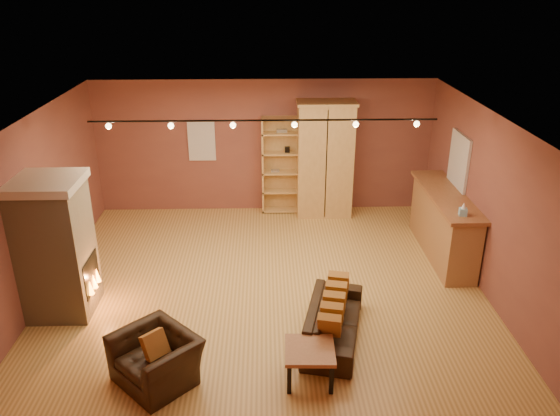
{
  "coord_description": "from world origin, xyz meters",
  "views": [
    {
      "loc": [
        0.01,
        -7.77,
        4.7
      ],
      "look_at": [
        0.24,
        0.2,
        1.3
      ],
      "focal_mm": 35.0,
      "sensor_mm": 36.0,
      "label": 1
    }
  ],
  "objects_px": {
    "bar_counter": "(443,224)",
    "coffee_table": "(310,353)",
    "armoire": "(325,159)",
    "armchair": "(156,351)",
    "bookcase": "(282,164)",
    "fireplace": "(56,247)",
    "loveseat": "(334,314)"
  },
  "relations": [
    {
      "from": "bar_counter",
      "to": "coffee_table",
      "type": "xyz_separation_m",
      "value": [
        -2.66,
        -3.3,
        -0.2
      ]
    },
    {
      "from": "bar_counter",
      "to": "coffee_table",
      "type": "bearing_deg",
      "value": -128.86
    },
    {
      "from": "armoire",
      "to": "coffee_table",
      "type": "relative_size",
      "value": 3.82
    },
    {
      "from": "armchair",
      "to": "coffee_table",
      "type": "xyz_separation_m",
      "value": [
        1.91,
        -0.05,
        -0.03
      ]
    },
    {
      "from": "armoire",
      "to": "armchair",
      "type": "bearing_deg",
      "value": -116.8
    },
    {
      "from": "bookcase",
      "to": "coffee_table",
      "type": "xyz_separation_m",
      "value": [
        0.18,
        -5.42,
        -0.65
      ]
    },
    {
      "from": "fireplace",
      "to": "loveseat",
      "type": "height_order",
      "value": "fireplace"
    },
    {
      "from": "fireplace",
      "to": "bar_counter",
      "type": "relative_size",
      "value": 0.86
    },
    {
      "from": "armoire",
      "to": "bar_counter",
      "type": "distance_m",
      "value": 2.81
    },
    {
      "from": "coffee_table",
      "to": "loveseat",
      "type": "bearing_deg",
      "value": 65.27
    },
    {
      "from": "bar_counter",
      "to": "armchair",
      "type": "xyz_separation_m",
      "value": [
        -4.57,
        -3.25,
        -0.17
      ]
    },
    {
      "from": "bookcase",
      "to": "armchair",
      "type": "bearing_deg",
      "value": -107.85
    },
    {
      "from": "armoire",
      "to": "bar_counter",
      "type": "relative_size",
      "value": 0.98
    },
    {
      "from": "bookcase",
      "to": "armchair",
      "type": "relative_size",
      "value": 1.8
    },
    {
      "from": "fireplace",
      "to": "bookcase",
      "type": "bearing_deg",
      "value": 47.7
    },
    {
      "from": "fireplace",
      "to": "coffee_table",
      "type": "xyz_separation_m",
      "value": [
        3.58,
        -1.68,
        -0.66
      ]
    },
    {
      "from": "bar_counter",
      "to": "armchair",
      "type": "height_order",
      "value": "bar_counter"
    },
    {
      "from": "bar_counter",
      "to": "fireplace",
      "type": "bearing_deg",
      "value": -165.44
    },
    {
      "from": "bar_counter",
      "to": "armchair",
      "type": "distance_m",
      "value": 5.61
    },
    {
      "from": "armoire",
      "to": "armchair",
      "type": "height_order",
      "value": "armoire"
    },
    {
      "from": "armchair",
      "to": "coffee_table",
      "type": "distance_m",
      "value": 1.91
    },
    {
      "from": "armchair",
      "to": "coffee_table",
      "type": "bearing_deg",
      "value": 43.77
    },
    {
      "from": "loveseat",
      "to": "coffee_table",
      "type": "height_order",
      "value": "loveseat"
    },
    {
      "from": "armchair",
      "to": "loveseat",
      "type": "bearing_deg",
      "value": 64.97
    },
    {
      "from": "armoire",
      "to": "loveseat",
      "type": "distance_m",
      "value": 4.44
    },
    {
      "from": "loveseat",
      "to": "bar_counter",
      "type": "bearing_deg",
      "value": -29.71
    },
    {
      "from": "bookcase",
      "to": "bar_counter",
      "type": "height_order",
      "value": "bookcase"
    },
    {
      "from": "fireplace",
      "to": "armchair",
      "type": "distance_m",
      "value": 2.42
    },
    {
      "from": "bookcase",
      "to": "armchair",
      "type": "height_order",
      "value": "bookcase"
    },
    {
      "from": "bar_counter",
      "to": "armchair",
      "type": "relative_size",
      "value": 2.17
    },
    {
      "from": "coffee_table",
      "to": "bar_counter",
      "type": "bearing_deg",
      "value": 51.14
    },
    {
      "from": "loveseat",
      "to": "coffee_table",
      "type": "distance_m",
      "value": 0.97
    }
  ]
}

